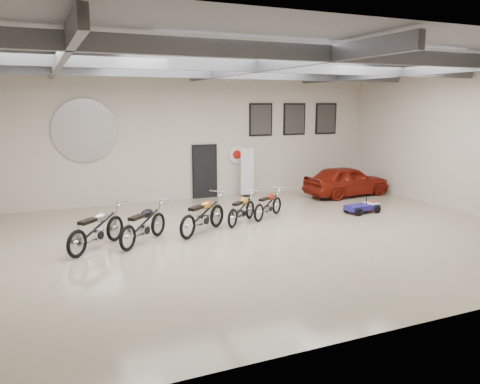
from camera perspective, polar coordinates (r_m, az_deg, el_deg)
name	(u,v)px	position (r m, az deg, el deg)	size (l,w,h in m)	color
floor	(257,237)	(13.50, 2.03, -5.47)	(16.00, 12.00, 0.01)	tan
ceiling	(258,57)	(13.02, 2.18, 16.16)	(16.00, 12.00, 0.01)	slate
back_wall	(192,136)	(18.60, -5.92, 6.79)	(16.00, 0.02, 5.00)	beige
right_wall	(467,141)	(17.97, 25.93, 5.63)	(0.02, 12.00, 5.00)	beige
ceiling_beams	(258,66)	(13.00, 2.17, 15.07)	(15.80, 11.80, 0.32)	#5C5E64
door	(205,172)	(18.87, -4.34, 2.44)	(0.92, 0.08, 2.10)	black
logo_plaque	(85,131)	(17.75, -18.39, 7.08)	(2.30, 0.06, 1.16)	silver
poster_left	(261,120)	(19.65, 2.55, 8.80)	(1.05, 0.08, 1.35)	black
poster_mid	(294,119)	(20.40, 6.65, 8.81)	(1.05, 0.08, 1.35)	black
poster_right	(326,119)	(21.24, 10.43, 8.78)	(1.05, 0.08, 1.35)	black
oil_sign	(237,154)	(19.28, -0.42, 4.60)	(0.72, 0.10, 0.72)	white
banner_stand	(247,173)	(19.08, 0.88, 2.34)	(0.53, 0.21, 1.95)	white
motorcycle_silver	(97,228)	(12.81, -17.09, -4.18)	(2.21, 0.68, 1.15)	silver
motorcycle_black	(143,223)	(13.03, -11.69, -3.77)	(2.13, 0.66, 1.11)	silver
motorcycle_gold	(203,214)	(13.80, -4.56, -2.70)	(2.19, 0.68, 1.14)	silver
motorcycle_yellow	(242,208)	(14.89, 0.20, -1.99)	(1.87, 0.58, 0.97)	silver
motorcycle_red	(268,204)	(15.61, 3.45, -1.44)	(1.83, 0.57, 0.95)	silver
go_kart	(365,205)	(16.95, 14.98, -1.50)	(1.53, 0.69, 0.56)	navy
vintage_car	(347,181)	(19.76, 12.86, 1.35)	(3.70, 1.49, 1.26)	maroon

